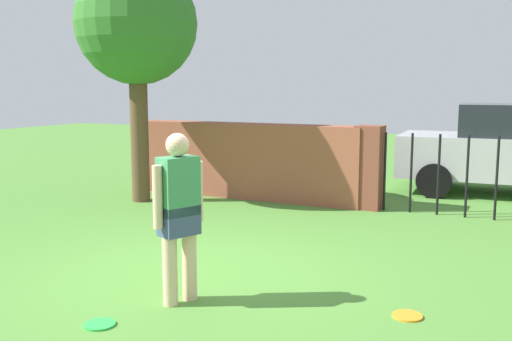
% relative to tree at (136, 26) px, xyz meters
% --- Properties ---
extents(ground_plane, '(40.00, 40.00, 0.00)m').
position_rel_tree_xyz_m(ground_plane, '(3.04, -3.05, -3.08)').
color(ground_plane, '#4C8433').
extents(brick_wall, '(4.43, 0.50, 1.38)m').
position_rel_tree_xyz_m(brick_wall, '(1.54, 1.13, -2.39)').
color(brick_wall, brown).
rests_on(brick_wall, ground).
extents(tree, '(2.11, 2.11, 4.18)m').
position_rel_tree_xyz_m(tree, '(0.00, 0.00, 0.00)').
color(tree, brown).
rests_on(tree, ground).
extents(person, '(0.34, 0.50, 1.62)m').
position_rel_tree_xyz_m(person, '(3.37, -3.87, -2.18)').
color(person, beige).
rests_on(person, ground).
extents(fence_gate, '(3.13, 0.44, 1.40)m').
position_rel_tree_xyz_m(fence_gate, '(5.20, 1.13, -2.38)').
color(fence_gate, brown).
rests_on(fence_gate, ground).
extents(frisbee_orange, '(0.27, 0.27, 0.02)m').
position_rel_tree_xyz_m(frisbee_orange, '(5.40, -3.30, -3.07)').
color(frisbee_orange, orange).
rests_on(frisbee_orange, ground).
extents(frisbee_green, '(0.27, 0.27, 0.02)m').
position_rel_tree_xyz_m(frisbee_green, '(3.04, -4.64, -3.07)').
color(frisbee_green, green).
rests_on(frisbee_green, ground).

